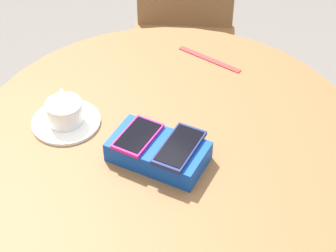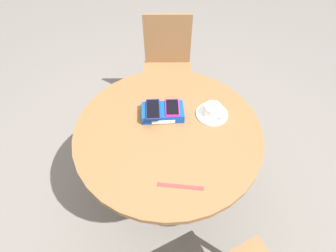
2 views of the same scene
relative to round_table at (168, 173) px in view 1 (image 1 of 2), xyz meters
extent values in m
cylinder|color=#2D2D2D|center=(0.00, 0.00, -0.24)|extent=(0.07, 0.07, 0.70)
cylinder|color=brown|center=(0.00, 0.00, 0.12)|extent=(0.93, 0.93, 0.03)
cube|color=#0F42AD|center=(-0.05, 0.08, 0.16)|extent=(0.24, 0.17, 0.05)
cube|color=white|center=(-0.03, 0.02, 0.15)|extent=(0.11, 0.04, 0.02)
cube|color=navy|center=(-0.09, 0.06, 0.19)|extent=(0.11, 0.15, 0.01)
cube|color=black|center=(-0.09, 0.06, 0.20)|extent=(0.09, 0.14, 0.00)
cube|color=#D11975|center=(0.00, 0.10, 0.19)|extent=(0.10, 0.13, 0.01)
cube|color=black|center=(0.00, 0.10, 0.20)|extent=(0.09, 0.12, 0.00)
cylinder|color=white|center=(0.20, 0.14, 0.14)|extent=(0.16, 0.16, 0.01)
cylinder|color=white|center=(0.20, 0.14, 0.17)|extent=(0.09, 0.09, 0.05)
cylinder|color=olive|center=(0.20, 0.14, 0.19)|extent=(0.08, 0.08, 0.00)
torus|color=white|center=(0.24, 0.12, 0.17)|extent=(0.05, 0.04, 0.06)
cube|color=red|center=(0.12, -0.29, 0.14)|extent=(0.20, 0.04, 0.00)
cube|color=brown|center=(0.48, -0.59, -0.16)|extent=(0.55, 0.55, 0.02)
cylinder|color=brown|center=(0.51, -0.34, -0.39)|extent=(0.04, 0.04, 0.44)
cylinder|color=brown|center=(0.24, -0.57, -0.39)|extent=(0.04, 0.04, 0.44)
cylinder|color=brown|center=(0.73, -0.61, -0.39)|extent=(0.04, 0.04, 0.44)
cylinder|color=brown|center=(0.46, -0.84, -0.39)|extent=(0.04, 0.04, 0.44)
camera|label=1|loc=(-0.67, 0.71, 1.03)|focal=60.00mm
camera|label=2|loc=(0.19, -0.80, 1.14)|focal=28.00mm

